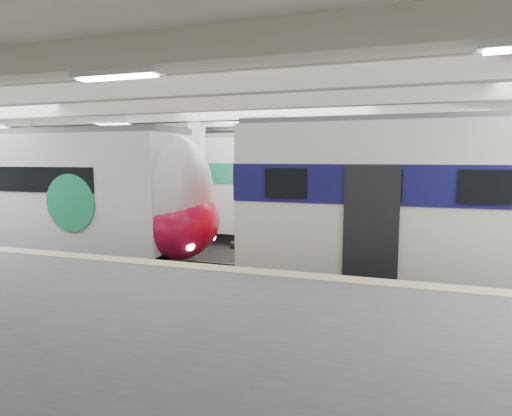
% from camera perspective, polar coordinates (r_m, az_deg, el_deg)
% --- Properties ---
extents(station_hall, '(36.00, 24.00, 5.75)m').
position_cam_1_polar(station_hall, '(11.15, -4.67, 4.82)').
color(station_hall, black).
rests_on(station_hall, ground).
extents(modern_emu, '(14.21, 2.93, 4.56)m').
position_cam_1_polar(modern_emu, '(16.87, -26.16, 1.37)').
color(modern_emu, silver).
rests_on(modern_emu, ground).
extents(far_train, '(14.58, 3.19, 4.62)m').
position_cam_1_polar(far_train, '(19.46, -7.45, 3.02)').
color(far_train, silver).
rests_on(far_train, ground).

